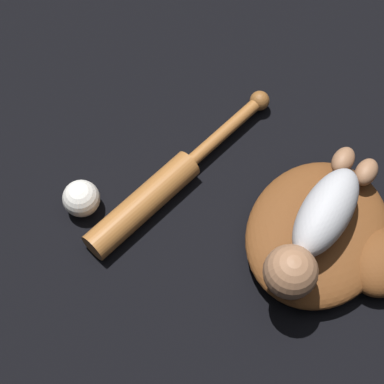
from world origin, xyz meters
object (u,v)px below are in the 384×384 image
baseball_bat (162,187)px  baseball (81,199)px  baby_figure (317,227)px  baseball_glove (328,237)px

baseball_bat → baseball: baseball is taller
baseball_bat → baseball: (0.14, -0.09, 0.01)m
baby_figure → baseball_glove: bearing=163.4°
baseball_glove → baseball: bearing=-52.8°
baseball_bat → baseball: size_ratio=6.78×
baby_figure → baseball: bearing=-55.8°
baseball → baseball_bat: bearing=148.1°
baseball_glove → baseball_bat: (0.16, -0.31, -0.01)m
baseball → baseball_glove: bearing=127.2°
baseball_glove → baby_figure: size_ratio=1.12×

